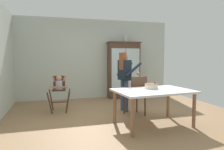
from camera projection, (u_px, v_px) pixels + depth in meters
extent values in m
plane|color=#93704C|center=(119.00, 118.00, 4.81)|extent=(6.24, 6.24, 0.00)
cube|color=beige|center=(96.00, 59.00, 7.21)|extent=(5.32, 0.06, 2.70)
cube|color=#4C3323|center=(124.00, 71.00, 7.26)|extent=(1.08, 0.42, 1.90)
cube|color=#4C3323|center=(124.00, 43.00, 7.18)|extent=(1.14, 0.48, 0.04)
cube|color=silver|center=(119.00, 68.00, 6.98)|extent=(0.49, 0.01, 1.33)
cube|color=silver|center=(133.00, 68.00, 7.12)|extent=(0.49, 0.01, 1.33)
cube|color=#4C3323|center=(124.00, 68.00, 7.25)|extent=(1.00, 0.36, 0.02)
cylinder|color=#B2B7B2|center=(126.00, 39.00, 7.19)|extent=(0.13, 0.13, 0.22)
cylinder|color=#B2B7B2|center=(126.00, 35.00, 7.18)|extent=(0.07, 0.07, 0.05)
cylinder|color=#4C3323|center=(50.00, 103.00, 5.12)|extent=(0.14, 0.13, 0.56)
cylinder|color=#4C3323|center=(68.00, 102.00, 5.21)|extent=(0.13, 0.15, 0.56)
cylinder|color=#4C3323|center=(51.00, 100.00, 5.55)|extent=(0.13, 0.15, 0.56)
cylinder|color=#4C3323|center=(68.00, 99.00, 5.64)|extent=(0.14, 0.13, 0.56)
cube|color=#4C3323|center=(59.00, 102.00, 5.38)|extent=(0.42, 0.08, 0.02)
cube|color=#4C3323|center=(59.00, 90.00, 5.36)|extent=(0.37, 0.37, 0.02)
cube|color=#4C3323|center=(59.00, 82.00, 5.49)|extent=(0.31, 0.06, 0.34)
cube|color=brown|center=(58.00, 87.00, 5.08)|extent=(0.46, 0.28, 0.02)
cylinder|color=#B2ADD1|center=(59.00, 85.00, 5.37)|extent=(0.17, 0.17, 0.22)
sphere|color=tan|center=(59.00, 78.00, 5.35)|extent=(0.15, 0.15, 0.15)
cylinder|color=tan|center=(53.00, 79.00, 5.32)|extent=(0.10, 0.05, 0.17)
cylinder|color=tan|center=(64.00, 78.00, 5.38)|extent=(0.10, 0.05, 0.17)
cylinder|color=#3D4C6B|center=(126.00, 96.00, 5.37)|extent=(0.11, 0.11, 0.82)
cylinder|color=#3D4C6B|center=(123.00, 95.00, 5.52)|extent=(0.11, 0.11, 0.82)
cube|color=#19232D|center=(124.00, 70.00, 5.39)|extent=(0.28, 0.40, 0.52)
cube|color=white|center=(128.00, 70.00, 5.44)|extent=(0.02, 0.06, 0.49)
sphere|color=tan|center=(125.00, 56.00, 5.36)|extent=(0.19, 0.19, 0.19)
cube|color=brown|center=(123.00, 61.00, 5.34)|extent=(0.14, 0.22, 0.44)
cylinder|color=#19232D|center=(133.00, 70.00, 5.28)|extent=(0.49, 0.18, 0.37)
sphere|color=tan|center=(138.00, 74.00, 5.37)|extent=(0.08, 0.08, 0.08)
cylinder|color=#19232D|center=(125.00, 69.00, 5.63)|extent=(0.49, 0.18, 0.37)
sphere|color=tan|center=(130.00, 73.00, 5.72)|extent=(0.08, 0.08, 0.08)
cube|color=silver|center=(153.00, 91.00, 4.27)|extent=(1.63, 1.16, 0.04)
cylinder|color=brown|center=(133.00, 118.00, 3.66)|extent=(0.07, 0.07, 0.70)
cylinder|color=brown|center=(194.00, 110.00, 4.16)|extent=(0.07, 0.07, 0.70)
cylinder|color=brown|center=(115.00, 107.00, 4.45)|extent=(0.07, 0.07, 0.70)
cylinder|color=brown|center=(168.00, 102.00, 4.95)|extent=(0.07, 0.07, 0.70)
cylinder|color=beige|center=(151.00, 86.00, 4.43)|extent=(0.28, 0.28, 0.10)
cylinder|color=brown|center=(151.00, 84.00, 4.42)|extent=(0.27, 0.27, 0.01)
cylinder|color=#F2E5CC|center=(151.00, 82.00, 4.42)|extent=(0.01, 0.01, 0.06)
cone|color=yellow|center=(151.00, 80.00, 4.42)|extent=(0.02, 0.02, 0.02)
sphere|color=red|center=(155.00, 83.00, 4.40)|extent=(0.04, 0.04, 0.04)
cylinder|color=#4C3323|center=(137.00, 104.00, 5.34)|extent=(0.04, 0.04, 0.45)
cylinder|color=#4C3323|center=(124.00, 105.00, 5.18)|extent=(0.04, 0.04, 0.45)
cylinder|color=#4C3323|center=(145.00, 107.00, 5.00)|extent=(0.04, 0.04, 0.45)
cylinder|color=#4C3323|center=(132.00, 108.00, 4.85)|extent=(0.04, 0.04, 0.45)
cube|color=brown|center=(135.00, 96.00, 5.07)|extent=(0.50, 0.50, 0.03)
cube|color=#4C3323|center=(139.00, 87.00, 4.87)|extent=(0.42, 0.11, 0.48)
cylinder|color=#4C3323|center=(146.00, 86.00, 4.95)|extent=(0.03, 0.03, 0.48)
cylinder|color=#4C3323|center=(132.00, 87.00, 4.79)|extent=(0.03, 0.03, 0.48)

